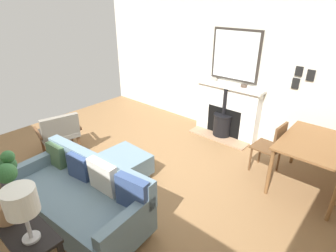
# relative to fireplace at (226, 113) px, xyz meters

# --- Properties ---
(ground_plane) EXTENTS (5.29, 6.03, 0.01)m
(ground_plane) POSITION_rel_fireplace_xyz_m (2.43, -0.40, -0.47)
(ground_plane) COLOR olive
(wall_left) EXTENTS (0.12, 6.03, 2.84)m
(wall_left) POSITION_rel_fireplace_xyz_m (-0.22, -0.40, 0.96)
(wall_left) COLOR beige
(wall_left) RESTS_ON ground
(fireplace) EXTENTS (0.56, 1.35, 1.04)m
(fireplace) POSITION_rel_fireplace_xyz_m (0.00, 0.00, 0.00)
(fireplace) COLOR #9E7A5B
(fireplace) RESTS_ON ground
(mirror_over_mantel) EXTENTS (0.04, 0.95, 0.94)m
(mirror_over_mantel) POSITION_rel_fireplace_xyz_m (-0.13, -0.00, 1.10)
(mirror_over_mantel) COLOR #2D2823
(mantel_bowl_near) EXTENTS (0.15, 0.15, 0.05)m
(mantel_bowl_near) POSITION_rel_fireplace_xyz_m (-0.04, -0.37, 0.60)
(mantel_bowl_near) COLOR #9E9384
(mantel_bowl_near) RESTS_ON fireplace
(mantel_bowl_far) EXTENTS (0.12, 0.12, 0.05)m
(mantel_bowl_far) POSITION_rel_fireplace_xyz_m (-0.04, 0.28, 0.60)
(mantel_bowl_far) COLOR #47382D
(mantel_bowl_far) RESTS_ON fireplace
(sofa) EXTENTS (0.96, 1.87, 0.84)m
(sofa) POSITION_rel_fireplace_xyz_m (3.22, -0.12, -0.11)
(sofa) COLOR #B2B2B7
(sofa) RESTS_ON ground
(ottoman) EXTENTS (0.56, 0.70, 0.39)m
(ottoman) POSITION_rel_fireplace_xyz_m (2.27, -0.41, -0.22)
(ottoman) COLOR #B2B2B7
(ottoman) RESTS_ON ground
(armchair_accent) EXTENTS (0.79, 0.72, 0.80)m
(armchair_accent) POSITION_rel_fireplace_xyz_m (2.58, -1.75, 0.00)
(armchair_accent) COLOR brown
(armchair_accent) RESTS_ON ground
(console_table) EXTENTS (0.33, 1.64, 0.77)m
(console_table) POSITION_rel_fireplace_xyz_m (4.02, -0.13, 0.20)
(console_table) COLOR black
(console_table) RESTS_ON ground
(table_lamp_far_end) EXTENTS (0.25, 0.25, 0.50)m
(table_lamp_far_end) POSITION_rel_fireplace_xyz_m (4.02, 0.49, 0.68)
(table_lamp_far_end) COLOR #B2B2B7
(table_lamp_far_end) RESTS_ON console_table
(dining_table) EXTENTS (1.15, 0.89, 0.75)m
(dining_table) POSITION_rel_fireplace_xyz_m (0.73, 1.80, 0.20)
(dining_table) COLOR brown
(dining_table) RESTS_ON ground
(dining_chair_near_fireplace) EXTENTS (0.42, 0.42, 0.86)m
(dining_chair_near_fireplace) POSITION_rel_fireplace_xyz_m (0.73, 1.21, 0.04)
(dining_chair_near_fireplace) COLOR brown
(dining_chair_near_fireplace) RESTS_ON ground
(photo_gallery_row) EXTENTS (0.02, 0.31, 0.37)m
(photo_gallery_row) POSITION_rel_fireplace_xyz_m (-0.14, 1.20, 0.91)
(photo_gallery_row) COLOR black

